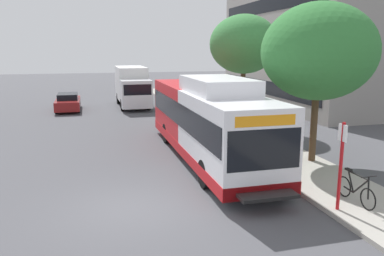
# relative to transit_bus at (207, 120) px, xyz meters

# --- Properties ---
(ground_plane) EXTENTS (120.00, 120.00, 0.00)m
(ground_plane) POSITION_rel_transit_bus_xyz_m (-3.84, 3.39, -1.70)
(ground_plane) COLOR #4C4C51
(sidewalk_curb) EXTENTS (3.00, 56.00, 0.14)m
(sidewalk_curb) POSITION_rel_transit_bus_xyz_m (3.16, 1.39, -1.63)
(sidewalk_curb) COLOR #A8A399
(sidewalk_curb) RESTS_ON ground
(transit_bus) EXTENTS (2.58, 12.25, 3.65)m
(transit_bus) POSITION_rel_transit_bus_xyz_m (0.00, 0.00, 0.00)
(transit_bus) COLOR white
(transit_bus) RESTS_ON ground
(bus_stop_sign_pole) EXTENTS (0.10, 0.36, 2.60)m
(bus_stop_sign_pole) POSITION_rel_transit_bus_xyz_m (1.97, -6.60, -0.05)
(bus_stop_sign_pole) COLOR red
(bus_stop_sign_pole) RESTS_ON sidewalk_curb
(bicycle_parked) EXTENTS (0.52, 1.76, 1.02)m
(bicycle_parked) POSITION_rel_transit_bus_xyz_m (2.78, -6.33, -1.14)
(bicycle_parked) COLOR black
(bicycle_parked) RESTS_ON sidewalk_curb
(street_tree_near_stop) EXTENTS (4.56, 4.56, 6.45)m
(street_tree_near_stop) POSITION_rel_transit_bus_xyz_m (4.04, -1.92, 2.93)
(street_tree_near_stop) COLOR #4C3823
(street_tree_near_stop) RESTS_ON sidewalk_curb
(street_tree_mid_block) EXTENTS (4.00, 4.00, 6.57)m
(street_tree_mid_block) POSITION_rel_transit_bus_xyz_m (3.96, 5.61, 3.29)
(street_tree_mid_block) COLOR #4C3823
(street_tree_mid_block) RESTS_ON sidewalk_curb
(parked_car_far_lane) EXTENTS (1.80, 4.50, 1.33)m
(parked_car_far_lane) POSITION_rel_transit_bus_xyz_m (-6.50, 15.68, -1.04)
(parked_car_far_lane) COLOR maroon
(parked_car_far_lane) RESTS_ON ground
(box_truck_background) EXTENTS (2.32, 7.01, 3.25)m
(box_truck_background) POSITION_rel_transit_bus_xyz_m (-1.38, 16.64, 0.04)
(box_truck_background) COLOR silver
(box_truck_background) RESTS_ON ground
(lattice_comm_tower) EXTENTS (1.10, 1.10, 31.50)m
(lattice_comm_tower) POSITION_rel_transit_bus_xyz_m (20.14, 33.08, 8.85)
(lattice_comm_tower) COLOR #B7B7BC
(lattice_comm_tower) RESTS_ON ground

